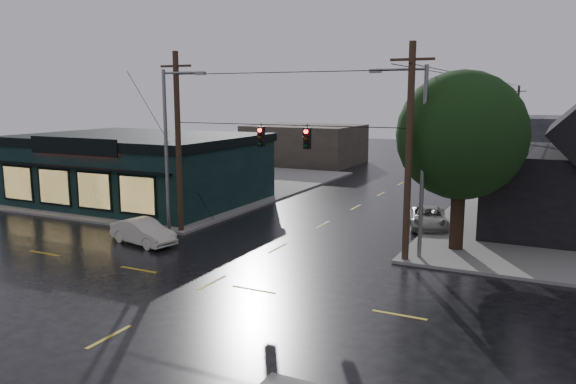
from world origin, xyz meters
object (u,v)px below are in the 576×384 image
at_px(utility_pole_ne, 405,262).
at_px(sedan_cream, 143,232).
at_px(corner_tree, 461,136).
at_px(utility_pole_nw, 181,233).
at_px(suv_silver, 428,218).

height_order(utility_pole_ne, sedan_cream, utility_pole_ne).
relative_size(corner_tree, sedan_cream, 2.20).
bearing_deg(utility_pole_nw, corner_tree, 11.45).
bearing_deg(corner_tree, utility_pole_ne, -121.07).
xyz_separation_m(corner_tree, utility_pole_nw, (-14.81, -3.00, -5.83)).
xyz_separation_m(utility_pole_nw, suv_silver, (12.46, 7.41, 0.62)).
height_order(utility_pole_nw, suv_silver, utility_pole_nw).
height_order(corner_tree, suv_silver, corner_tree).
relative_size(utility_pole_ne, sedan_cream, 2.52).
xyz_separation_m(corner_tree, utility_pole_ne, (-1.81, -3.00, -5.83)).
xyz_separation_m(utility_pole_nw, utility_pole_ne, (13.00, 0.00, 0.00)).
bearing_deg(utility_pole_nw, sedan_cream, -94.75).
distance_m(corner_tree, utility_pole_ne, 6.80).
relative_size(utility_pole_nw, utility_pole_ne, 1.00).
bearing_deg(corner_tree, suv_silver, 118.00).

